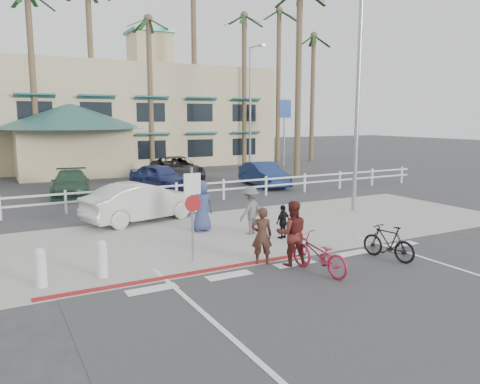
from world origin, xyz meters
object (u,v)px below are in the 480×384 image
sign_post (192,209)px  bike_black (388,242)px  bike_red (319,254)px  car_white_sedan (142,202)px

sign_post → bike_black: size_ratio=1.79×
bike_red → car_white_sedan: (-2.10, 8.08, 0.25)m
sign_post → bike_red: bearing=-46.1°
bike_red → bike_black: bearing=172.5°
sign_post → car_white_sedan: (0.29, 5.60, -0.71)m
bike_red → car_white_sedan: bearing=-83.0°
sign_post → car_white_sedan: sign_post is taller
bike_red → bike_black: size_ratio=1.16×
bike_black → sign_post: bearing=-39.0°
sign_post → bike_red: (2.39, -2.49, -0.95)m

